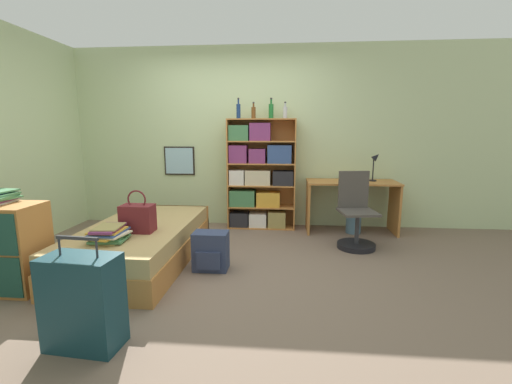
{
  "coord_description": "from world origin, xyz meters",
  "views": [
    {
      "loc": [
        0.76,
        -3.41,
        1.39
      ],
      "look_at": [
        0.44,
        0.2,
        0.75
      ],
      "focal_mm": 24.0,
      "sensor_mm": 36.0,
      "label": 1
    }
  ],
  "objects_px": {
    "desk": "(351,196)",
    "backpack": "(211,251)",
    "suitcase": "(83,302)",
    "desk_chair": "(356,223)",
    "bed": "(142,243)",
    "bottle_blue": "(285,112)",
    "bottle_clear": "(271,111)",
    "book_stack_on_bed": "(109,234)",
    "handbag": "(138,218)",
    "desk_lamp": "(375,162)",
    "bottle_brown": "(254,112)",
    "bottle_green": "(238,111)",
    "dresser": "(3,248)",
    "bookcase": "(259,177)",
    "waste_bin": "(353,223)"
  },
  "relations": [
    {
      "from": "desk_chair",
      "to": "backpack",
      "type": "distance_m",
      "value": 1.81
    },
    {
      "from": "desk_chair",
      "to": "backpack",
      "type": "relative_size",
      "value": 2.34
    },
    {
      "from": "bookcase",
      "to": "bottle_clear",
      "type": "bearing_deg",
      "value": 11.73
    },
    {
      "from": "suitcase",
      "to": "desk_chair",
      "type": "relative_size",
      "value": 0.82
    },
    {
      "from": "bed",
      "to": "bottle_brown",
      "type": "relative_size",
      "value": 8.81
    },
    {
      "from": "bottle_green",
      "to": "bottle_brown",
      "type": "distance_m",
      "value": 0.21
    },
    {
      "from": "bed",
      "to": "desk_chair",
      "type": "relative_size",
      "value": 2.16
    },
    {
      "from": "desk",
      "to": "waste_bin",
      "type": "distance_m",
      "value": 0.37
    },
    {
      "from": "bed",
      "to": "dresser",
      "type": "relative_size",
      "value": 2.56
    },
    {
      "from": "dresser",
      "to": "book_stack_on_bed",
      "type": "bearing_deg",
      "value": 12.06
    },
    {
      "from": "bottle_brown",
      "to": "bottle_blue",
      "type": "height_order",
      "value": "bottle_blue"
    },
    {
      "from": "desk_chair",
      "to": "waste_bin",
      "type": "relative_size",
      "value": 3.26
    },
    {
      "from": "dresser",
      "to": "bookcase",
      "type": "distance_m",
      "value": 3.05
    },
    {
      "from": "handbag",
      "to": "desk_lamp",
      "type": "bearing_deg",
      "value": 31.46
    },
    {
      "from": "handbag",
      "to": "bottle_green",
      "type": "height_order",
      "value": "bottle_green"
    },
    {
      "from": "book_stack_on_bed",
      "to": "desk_chair",
      "type": "distance_m",
      "value": 2.75
    },
    {
      "from": "desk",
      "to": "backpack",
      "type": "relative_size",
      "value": 3.12
    },
    {
      "from": "bottle_brown",
      "to": "desk_chair",
      "type": "height_order",
      "value": "bottle_brown"
    },
    {
      "from": "desk_lamp",
      "to": "backpack",
      "type": "xyz_separation_m",
      "value": [
        -1.96,
        -1.54,
        -0.79
      ]
    },
    {
      "from": "bottle_brown",
      "to": "desk",
      "type": "xyz_separation_m",
      "value": [
        1.37,
        -0.1,
        -1.15
      ]
    },
    {
      "from": "handbag",
      "to": "dresser",
      "type": "height_order",
      "value": "handbag"
    },
    {
      "from": "dresser",
      "to": "desk_chair",
      "type": "distance_m",
      "value": 3.62
    },
    {
      "from": "bottle_green",
      "to": "bottle_brown",
      "type": "xyz_separation_m",
      "value": [
        0.21,
        0.01,
        -0.02
      ]
    },
    {
      "from": "bottle_brown",
      "to": "bottle_green",
      "type": "bearing_deg",
      "value": -178.27
    },
    {
      "from": "handbag",
      "to": "bookcase",
      "type": "relative_size",
      "value": 0.27
    },
    {
      "from": "bottle_clear",
      "to": "backpack",
      "type": "distance_m",
      "value": 2.28
    },
    {
      "from": "bed",
      "to": "handbag",
      "type": "distance_m",
      "value": 0.44
    },
    {
      "from": "bottle_blue",
      "to": "desk_chair",
      "type": "xyz_separation_m",
      "value": [
        0.88,
        -0.78,
        -1.36
      ]
    },
    {
      "from": "desk",
      "to": "backpack",
      "type": "bearing_deg",
      "value": -137.95
    },
    {
      "from": "backpack",
      "to": "bed",
      "type": "bearing_deg",
      "value": 168.08
    },
    {
      "from": "bottle_blue",
      "to": "bottle_clear",
      "type": "bearing_deg",
      "value": 174.65
    },
    {
      "from": "bottle_brown",
      "to": "desk_lamp",
      "type": "height_order",
      "value": "bottle_brown"
    },
    {
      "from": "handbag",
      "to": "bottle_blue",
      "type": "relative_size",
      "value": 1.83
    },
    {
      "from": "bed",
      "to": "book_stack_on_bed",
      "type": "bearing_deg",
      "value": -94.32
    },
    {
      "from": "bottle_green",
      "to": "bottle_clear",
      "type": "distance_m",
      "value": 0.46
    },
    {
      "from": "suitcase",
      "to": "bottle_brown",
      "type": "height_order",
      "value": "bottle_brown"
    },
    {
      "from": "bed",
      "to": "desk",
      "type": "distance_m",
      "value": 2.8
    },
    {
      "from": "suitcase",
      "to": "bottle_blue",
      "type": "xyz_separation_m",
      "value": [
        1.26,
        2.95,
        1.35
      ]
    },
    {
      "from": "dresser",
      "to": "bottle_green",
      "type": "distance_m",
      "value": 3.1
    },
    {
      "from": "bed",
      "to": "bottle_brown",
      "type": "xyz_separation_m",
      "value": [
        1.08,
        1.43,
        1.45
      ]
    },
    {
      "from": "bottle_blue",
      "to": "desk_chair",
      "type": "height_order",
      "value": "bottle_blue"
    },
    {
      "from": "bookcase",
      "to": "backpack",
      "type": "height_order",
      "value": "bookcase"
    },
    {
      "from": "suitcase",
      "to": "bottle_brown",
      "type": "relative_size",
      "value": 3.33
    },
    {
      "from": "bottle_brown",
      "to": "bottle_blue",
      "type": "xyz_separation_m",
      "value": [
        0.44,
        0.03,
        0.0
      ]
    },
    {
      "from": "bed",
      "to": "bottle_green",
      "type": "relative_size",
      "value": 7.02
    },
    {
      "from": "bookcase",
      "to": "waste_bin",
      "type": "relative_size",
      "value": 5.58
    },
    {
      "from": "desk",
      "to": "backpack",
      "type": "distance_m",
      "value": 2.25
    },
    {
      "from": "suitcase",
      "to": "dresser",
      "type": "relative_size",
      "value": 0.97
    },
    {
      "from": "bed",
      "to": "handbag",
      "type": "height_order",
      "value": "handbag"
    },
    {
      "from": "bottle_clear",
      "to": "bottle_green",
      "type": "bearing_deg",
      "value": -172.88
    }
  ]
}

